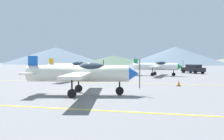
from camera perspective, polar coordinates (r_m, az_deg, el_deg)
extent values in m
plane|color=slate|center=(14.38, -6.83, -6.53)|extent=(400.00, 400.00, 0.00)
cube|color=yellow|center=(10.18, -15.24, -10.35)|extent=(80.00, 0.16, 0.01)
cube|color=yellow|center=(21.12, -0.75, -3.60)|extent=(80.00, 0.16, 0.01)
cylinder|color=silver|center=(13.69, -9.43, -1.00)|extent=(6.77, 2.26, 1.08)
cone|color=blue|center=(13.50, 6.12, -1.03)|extent=(0.84, 1.03, 0.92)
cube|color=black|center=(13.54, 7.78, -1.03)|extent=(0.06, 0.12, 1.97)
ellipsoid|color=#1E2833|center=(13.54, -5.77, 0.36)|extent=(2.09, 1.22, 0.88)
cube|color=silver|center=(13.62, -7.81, -0.80)|extent=(2.61, 8.70, 0.16)
cube|color=silver|center=(14.57, -21.28, -0.73)|extent=(1.13, 2.64, 0.10)
cube|color=blue|center=(14.55, -21.32, 1.39)|extent=(0.63, 0.23, 1.18)
cylinder|color=black|center=(13.51, 2.15, -3.81)|extent=(0.10, 0.10, 0.99)
cylinder|color=black|center=(13.57, 2.15, -5.88)|extent=(0.56, 0.21, 0.55)
cylinder|color=black|center=(12.74, -11.20, -4.24)|extent=(0.10, 0.10, 0.99)
cylinder|color=black|center=(12.80, -11.18, -6.43)|extent=(0.56, 0.21, 0.55)
cylinder|color=black|center=(14.84, -9.38, -3.27)|extent=(0.10, 0.10, 0.99)
cylinder|color=black|center=(14.90, -9.37, -5.16)|extent=(0.56, 0.21, 0.55)
cylinder|color=white|center=(25.18, -11.07, 0.59)|extent=(6.77, 1.99, 1.08)
cone|color=#F2A519|center=(23.52, -3.32, 0.49)|extent=(0.81, 1.00, 0.92)
cube|color=black|center=(23.37, -2.43, 0.48)|extent=(0.06, 0.12, 1.97)
ellipsoid|color=#1E2833|center=(24.74, -9.31, 1.32)|extent=(2.07, 1.15, 0.88)
cube|color=white|center=(24.99, -10.29, 0.69)|extent=(2.26, 8.71, 0.16)
cube|color=white|center=(26.86, -16.67, 0.75)|extent=(1.03, 2.63, 0.10)
cube|color=#F2A519|center=(26.85, -16.68, 1.90)|extent=(0.63, 0.20, 1.18)
cylinder|color=black|center=(23.93, -5.38, -1.05)|extent=(0.10, 0.10, 0.99)
cylinder|color=black|center=(23.97, -5.37, -2.23)|extent=(0.56, 0.19, 0.55)
cylinder|color=black|center=(24.40, -12.75, -1.03)|extent=(0.10, 0.10, 0.99)
cylinder|color=black|center=(24.43, -12.73, -2.19)|extent=(0.56, 0.19, 0.55)
cylinder|color=black|center=(26.25, -10.22, -0.76)|extent=(0.10, 0.10, 0.99)
cylinder|color=black|center=(26.28, -10.21, -1.84)|extent=(0.56, 0.19, 0.55)
cylinder|color=white|center=(31.87, 11.99, 0.98)|extent=(6.77, 2.23, 1.08)
cone|color=#1E8C3F|center=(31.45, 18.62, 0.88)|extent=(0.84, 1.02, 0.92)
cube|color=black|center=(31.43, 19.33, 0.87)|extent=(0.06, 0.12, 1.97)
ellipsoid|color=#1E2833|center=(31.72, 13.57, 1.54)|extent=(2.09, 1.21, 0.88)
cube|color=white|center=(31.80, 12.69, 1.05)|extent=(2.58, 8.70, 0.16)
cube|color=white|center=(32.52, 6.69, 1.13)|extent=(1.12, 2.64, 0.10)
cube|color=#1E8C3F|center=(32.51, 6.70, 2.08)|extent=(0.63, 0.22, 1.18)
cylinder|color=black|center=(31.54, 16.91, -0.29)|extent=(0.10, 0.10, 0.99)
cylinder|color=black|center=(31.57, 16.90, -1.18)|extent=(0.56, 0.21, 0.55)
cylinder|color=black|center=(30.86, 11.28, -0.29)|extent=(0.10, 0.10, 0.99)
cylinder|color=black|center=(30.89, 11.27, -1.20)|extent=(0.56, 0.21, 0.55)
cylinder|color=black|center=(32.99, 11.96, -0.11)|extent=(0.10, 0.10, 0.99)
cylinder|color=black|center=(33.01, 11.95, -0.97)|extent=(0.56, 0.21, 0.55)
cube|color=black|center=(40.30, 21.76, 0.13)|extent=(3.98, 4.54, 0.75)
cube|color=black|center=(40.18, 21.93, 1.05)|extent=(2.70, 2.88, 0.55)
cylinder|color=black|center=(41.95, 21.21, -0.29)|extent=(0.55, 0.65, 0.64)
cylinder|color=black|center=(40.69, 19.43, -0.34)|extent=(0.55, 0.65, 0.64)
cylinder|color=black|center=(40.02, 24.11, -0.47)|extent=(0.55, 0.65, 0.64)
cylinder|color=black|center=(38.69, 22.34, -0.53)|extent=(0.55, 0.65, 0.64)
cube|color=black|center=(19.34, 18.21, -4.25)|extent=(0.36, 0.36, 0.04)
cone|color=orange|center=(19.31, 18.23, -3.38)|extent=(0.29, 0.29, 0.55)
cylinder|color=white|center=(19.31, 18.23, -3.29)|extent=(0.20, 0.20, 0.08)
cone|color=slate|center=(170.36, -15.45, 3.90)|extent=(79.83, 79.83, 13.20)
cone|color=#4C6651|center=(144.86, 0.59, 2.86)|extent=(52.51, 52.51, 6.17)
cone|color=slate|center=(134.84, 17.30, 3.86)|extent=(61.82, 61.82, 11.30)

